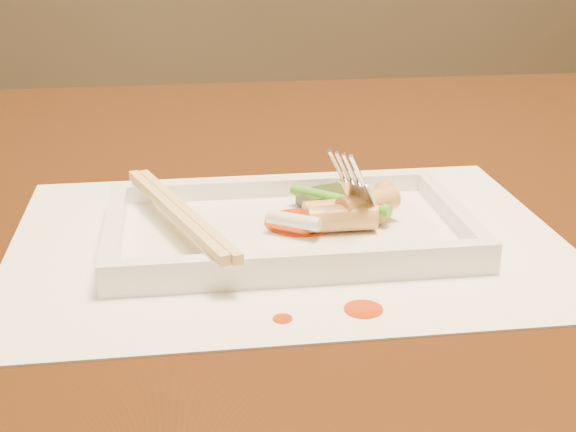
{
  "coord_description": "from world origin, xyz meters",
  "views": [
    {
      "loc": [
        -0.16,
        -0.65,
        0.98
      ],
      "look_at": [
        -0.09,
        -0.11,
        0.77
      ],
      "focal_mm": 50.0,
      "sensor_mm": 36.0,
      "label": 1
    }
  ],
  "objects": [
    {
      "name": "plate_rim_near",
      "position": [
        -0.09,
        -0.19,
        0.77
      ],
      "size": [
        0.26,
        0.01,
        0.01
      ],
      "primitive_type": "cube",
      "color": "white",
      "rests_on": "plate_base"
    },
    {
      "name": "placemat",
      "position": [
        -0.09,
        -0.11,
        0.75
      ],
      "size": [
        0.4,
        0.3,
        0.0
      ],
      "primitive_type": "cube",
      "color": "white",
      "rests_on": "table"
    },
    {
      "name": "rice_cake_2",
      "position": [
        -0.03,
        -0.11,
        0.78
      ],
      "size": [
        0.05,
        0.04,
        0.02
      ],
      "primitive_type": "cylinder",
      "rotation": [
        1.57,
        0.0,
        2.01
      ],
      "color": "tan",
      "rests_on": "plate_base"
    },
    {
      "name": "fork",
      "position": [
        -0.02,
        -0.09,
        0.83
      ],
      "size": [
        0.09,
        0.1,
        0.14
      ],
      "primitive_type": null,
      "color": "silver",
      "rests_on": "plate_base"
    },
    {
      "name": "chopstick_b",
      "position": [
        -0.16,
        -0.11,
        0.78
      ],
      "size": [
        0.07,
        0.18,
        0.01
      ],
      "primitive_type": "cube",
      "rotation": [
        0.0,
        0.0,
        0.34
      ],
      "color": "#E0B870",
      "rests_on": "plate_rim_near"
    },
    {
      "name": "plate_base",
      "position": [
        -0.09,
        -0.11,
        0.76
      ],
      "size": [
        0.26,
        0.16,
        0.01
      ],
      "primitive_type": "cube",
      "color": "white",
      "rests_on": "placemat"
    },
    {
      "name": "rice_cake_4",
      "position": [
        -0.05,
        -0.11,
        0.77
      ],
      "size": [
        0.05,
        0.02,
        0.02
      ],
      "primitive_type": "cylinder",
      "rotation": [
        1.57,
        0.0,
        1.48
      ],
      "color": "tan",
      "rests_on": "plate_base"
    },
    {
      "name": "scallion_white",
      "position": [
        -0.09,
        -0.13,
        0.77
      ],
      "size": [
        0.04,
        0.03,
        0.01
      ],
      "primitive_type": "cylinder",
      "rotation": [
        1.57,
        0.0,
        0.99
      ],
      "color": "#EAEACC",
      "rests_on": "plate_base"
    },
    {
      "name": "rice_cake_3",
      "position": [
        -0.06,
        -0.11,
        0.77
      ],
      "size": [
        0.04,
        0.02,
        0.02
      ],
      "primitive_type": "cylinder",
      "rotation": [
        1.57,
        0.0,
        1.64
      ],
      "color": "tan",
      "rests_on": "plate_base"
    },
    {
      "name": "plate_rim_far",
      "position": [
        -0.09,
        -0.04,
        0.77
      ],
      "size": [
        0.26,
        0.01,
        0.01
      ],
      "primitive_type": "cube",
      "color": "white",
      "rests_on": "plate_base"
    },
    {
      "name": "rice_cake_0",
      "position": [
        -0.05,
        -0.12,
        0.77
      ],
      "size": [
        0.05,
        0.02,
        0.02
      ],
      "primitive_type": "cylinder",
      "rotation": [
        1.57,
        0.0,
        1.57
      ],
      "color": "tan",
      "rests_on": "plate_base"
    },
    {
      "name": "rice_cake_1",
      "position": [
        -0.02,
        -0.09,
        0.77
      ],
      "size": [
        0.03,
        0.05,
        0.02
      ],
      "primitive_type": "cylinder",
      "rotation": [
        1.57,
        0.0,
        2.76
      ],
      "color": "tan",
      "rests_on": "plate_base"
    },
    {
      "name": "sauce_blob_0",
      "position": [
        -0.08,
        -0.1,
        0.76
      ],
      "size": [
        0.06,
        0.06,
        0.0
      ],
      "primitive_type": "cylinder",
      "color": "#BE3305",
      "rests_on": "plate_base"
    },
    {
      "name": "sauce_splatter_b",
      "position": [
        -0.11,
        -0.23,
        0.75
      ],
      "size": [
        0.01,
        0.01,
        0.0
      ],
      "primitive_type": "cylinder",
      "color": "#BE3305",
      "rests_on": "placemat"
    },
    {
      "name": "chopstick_a",
      "position": [
        -0.17,
        -0.11,
        0.78
      ],
      "size": [
        0.07,
        0.18,
        0.01
      ],
      "primitive_type": "cube",
      "rotation": [
        0.0,
        0.0,
        0.34
      ],
      "color": "#E0B870",
      "rests_on": "plate_rim_near"
    },
    {
      "name": "scallion_green",
      "position": [
        -0.05,
        -0.09,
        0.77
      ],
      "size": [
        0.07,
        0.06,
        0.01
      ],
      "primitive_type": "cylinder",
      "rotation": [
        1.57,
        0.0,
        0.82
      ],
      "color": "#349017",
      "rests_on": "plate_base"
    },
    {
      "name": "table",
      "position": [
        0.0,
        0.0,
        0.65
      ],
      "size": [
        1.4,
        0.9,
        0.75
      ],
      "color": "black",
      "rests_on": "ground"
    },
    {
      "name": "plate_rim_right",
      "position": [
        0.04,
        -0.11,
        0.77
      ],
      "size": [
        0.01,
        0.14,
        0.01
      ],
      "primitive_type": "cube",
      "color": "white",
      "rests_on": "plate_base"
    },
    {
      "name": "veg_piece",
      "position": [
        -0.05,
        -0.07,
        0.77
      ],
      "size": [
        0.05,
        0.04,
        0.01
      ],
      "primitive_type": "cube",
      "rotation": [
        0.0,
        0.0,
        0.34
      ],
      "color": "black",
      "rests_on": "plate_base"
    },
    {
      "name": "plate_rim_left",
      "position": [
        -0.21,
        -0.11,
        0.77
      ],
      "size": [
        0.01,
        0.14,
        0.01
      ],
      "primitive_type": "cube",
      "color": "white",
      "rests_on": "plate_base"
    },
    {
      "name": "sauce_splatter_a",
      "position": [
        -0.06,
        -0.23,
        0.75
      ],
      "size": [
        0.02,
        0.02,
        0.0
      ],
      "primitive_type": "cylinder",
      "color": "#BE3305",
      "rests_on": "placemat"
    }
  ]
}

